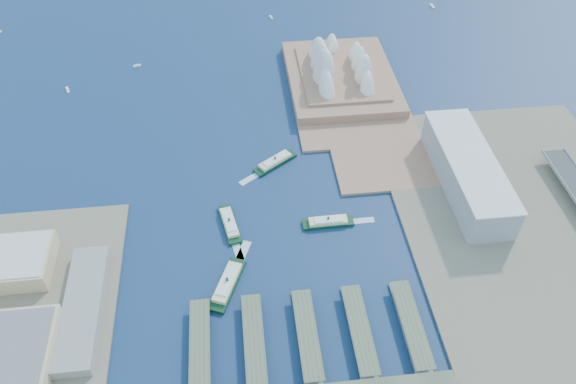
{
  "coord_description": "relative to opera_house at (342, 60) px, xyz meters",
  "views": [
    {
      "loc": [
        -27.16,
        -307.3,
        396.18
      ],
      "look_at": [
        15.49,
        74.47,
        18.0
      ],
      "focal_mm": 35.0,
      "sensor_mm": 36.0,
      "label": 1
    }
  ],
  "objects": [
    {
      "name": "ground",
      "position": [
        -105.0,
        -280.0,
        -32.0
      ],
      "size": [
        3000.0,
        3000.0,
        0.0
      ],
      "primitive_type": "plane",
      "color": "#10244B",
      "rests_on": "ground"
    },
    {
      "name": "east_land",
      "position": [
        135.0,
        -330.0,
        -30.5
      ],
      "size": [
        240.0,
        500.0,
        3.0
      ],
      "primitive_type": "cube",
      "color": "#776E5B",
      "rests_on": "ground"
    },
    {
      "name": "peninsula",
      "position": [
        2.5,
        -20.0,
        -30.5
      ],
      "size": [
        135.0,
        220.0,
        3.0
      ],
      "primitive_type": "cube",
      "color": "#9D6F56",
      "rests_on": "ground"
    },
    {
      "name": "opera_house",
      "position": [
        0.0,
        0.0,
        0.0
      ],
      "size": [
        134.0,
        180.0,
        58.0
      ],
      "primitive_type": null,
      "color": "white",
      "rests_on": "peninsula"
    },
    {
      "name": "toaster_building",
      "position": [
        90.0,
        -200.0,
        -11.5
      ],
      "size": [
        45.0,
        155.0,
        35.0
      ],
      "primitive_type": "cube",
      "color": "#949499",
      "rests_on": "east_land"
    },
    {
      "name": "ferry_wharves",
      "position": [
        -91.0,
        -355.0,
        -27.35
      ],
      "size": [
        184.0,
        90.0,
        9.3
      ],
      "primitive_type": null,
      "color": "#515B45",
      "rests_on": "ground"
    },
    {
      "name": "ferry_a",
      "position": [
        -147.62,
        -226.31,
        -27.29
      ],
      "size": [
        22.1,
        51.36,
        9.43
      ],
      "primitive_type": null,
      "rotation": [
        0.0,
        0.0,
        0.19
      ],
      "color": "#0D361C",
      "rests_on": "ground"
    },
    {
      "name": "ferry_b",
      "position": [
        -96.27,
        -143.44,
        -27.22
      ],
      "size": [
        48.77,
        39.72,
        9.57
      ],
      "primitive_type": null,
      "rotation": [
        0.0,
        0.0,
        -0.96
      ],
      "color": "#0D361C",
      "rests_on": "ground"
    },
    {
      "name": "ferry_c",
      "position": [
        -151.93,
        -296.3,
        -26.63
      ],
      "size": [
        35.12,
        58.01,
        10.74
      ],
      "primitive_type": null,
      "rotation": [
        0.0,
        0.0,
        2.75
      ],
      "color": "#0D361C",
      "rests_on": "ground"
    },
    {
      "name": "ferry_d",
      "position": [
        -54.52,
        -234.63,
        -27.39
      ],
      "size": [
        48.9,
        13.18,
        9.21
      ],
      "primitive_type": null,
      "rotation": [
        0.0,
        0.0,
        1.59
      ],
      "color": "#0D361C",
      "rests_on": "ground"
    },
    {
      "name": "boat_a",
      "position": [
        -338.03,
        20.52,
        -30.76
      ],
      "size": [
        7.2,
        13.15,
        2.47
      ],
      "primitive_type": null,
      "rotation": [
        0.0,
        0.0,
        0.33
      ],
      "color": "white",
      "rests_on": "ground"
    },
    {
      "name": "boat_b",
      "position": [
        -257.18,
        66.81,
        -30.63
      ],
      "size": [
        10.69,
        6.05,
        2.73
      ],
      "primitive_type": null,
      "rotation": [
        0.0,
        0.0,
        1.83
      ],
      "color": "white",
      "rests_on": "ground"
    },
    {
      "name": "boat_c",
      "position": [
        174.53,
        186.8,
        -30.51
      ],
      "size": [
        5.37,
        13.57,
        2.97
      ],
      "primitive_type": null,
      "rotation": [
        0.0,
        0.0,
        3.26
      ],
      "color": "white",
      "rests_on": "ground"
    },
    {
      "name": "boat_e",
      "position": [
        -71.58,
        179.11,
        -30.79
      ],
      "size": [
        5.52,
        10.33,
        2.42
      ],
      "primitive_type": null,
      "rotation": [
        0.0,
        0.0,
        0.25
      ],
      "color": "white",
      "rests_on": "ground"
    }
  ]
}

